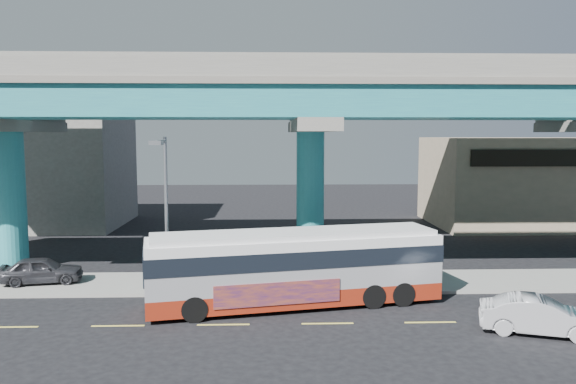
{
  "coord_description": "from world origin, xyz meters",
  "views": [
    {
      "loc": [
        -2.22,
        -21.2,
        7.26
      ],
      "look_at": [
        -1.38,
        4.0,
        4.66
      ],
      "focal_mm": 35.0,
      "sensor_mm": 36.0,
      "label": 1
    }
  ],
  "objects_px": {
    "transit_bus": "(295,265)",
    "stop_sign": "(385,245)",
    "parked_car": "(42,270)",
    "sedan": "(539,316)",
    "street_lamp": "(164,192)"
  },
  "relations": [
    {
      "from": "sedan",
      "to": "parked_car",
      "type": "relative_size",
      "value": 1.11
    },
    {
      "from": "parked_car",
      "to": "stop_sign",
      "type": "distance_m",
      "value": 16.38
    },
    {
      "from": "transit_bus",
      "to": "sedan",
      "type": "height_order",
      "value": "transit_bus"
    },
    {
      "from": "sedan",
      "to": "street_lamp",
      "type": "relative_size",
      "value": 0.63
    },
    {
      "from": "parked_car",
      "to": "street_lamp",
      "type": "xyz_separation_m",
      "value": [
        6.29,
        -2.06,
        3.96
      ]
    },
    {
      "from": "sedan",
      "to": "stop_sign",
      "type": "relative_size",
      "value": 1.6
    },
    {
      "from": "transit_bus",
      "to": "sedan",
      "type": "distance_m",
      "value": 9.57
    },
    {
      "from": "sedan",
      "to": "street_lamp",
      "type": "height_order",
      "value": "street_lamp"
    },
    {
      "from": "transit_bus",
      "to": "parked_car",
      "type": "distance_m",
      "value": 12.54
    },
    {
      "from": "parked_car",
      "to": "stop_sign",
      "type": "xyz_separation_m",
      "value": [
        16.27,
        -1.35,
        1.36
      ]
    },
    {
      "from": "transit_bus",
      "to": "stop_sign",
      "type": "bearing_deg",
      "value": 14.47
    },
    {
      "from": "stop_sign",
      "to": "sedan",
      "type": "bearing_deg",
      "value": -31.0
    },
    {
      "from": "stop_sign",
      "to": "transit_bus",
      "type": "bearing_deg",
      "value": -132.27
    },
    {
      "from": "sedan",
      "to": "street_lamp",
      "type": "xyz_separation_m",
      "value": [
        -14.46,
        5.14,
        4.06
      ]
    },
    {
      "from": "street_lamp",
      "to": "stop_sign",
      "type": "distance_m",
      "value": 10.33
    }
  ]
}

